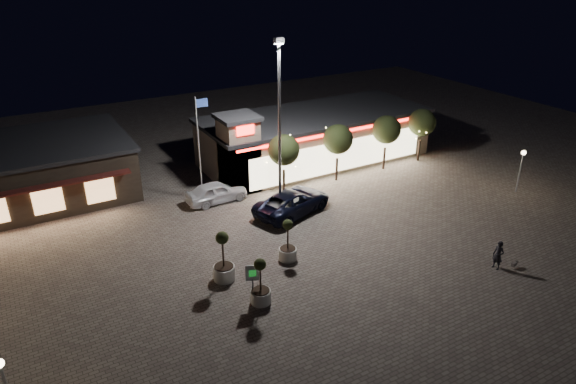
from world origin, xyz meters
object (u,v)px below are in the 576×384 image
pickup_truck (293,202)px  white_sedan (217,192)px  pedestrian (498,255)px  valet_sign (252,276)px  planter_mid (261,289)px  planter_left (224,265)px

pickup_truck → white_sedan: size_ratio=1.33×
pedestrian → white_sedan: bearing=-153.3°
valet_sign → planter_mid: bearing=-55.5°
white_sedan → pedestrian: bearing=-148.3°
pickup_truck → planter_mid: 10.75m
white_sedan → planter_left: bearing=158.3°
pedestrian → planter_left: planter_left is taller
pickup_truck → planter_mid: size_ratio=2.28×
pickup_truck → planter_mid: planter_mid is taller
white_sedan → planter_mid: (-2.75, -12.73, 0.04)m
valet_sign → pickup_truck: bearing=48.0°
white_sedan → planter_mid: size_ratio=1.72×
pickup_truck → planter_left: (-7.67, -5.32, 0.10)m
pickup_truck → pedestrian: bearing=-169.1°
planter_mid → valet_sign: size_ratio=1.24×
pedestrian → planter_mid: bearing=-112.9°
pickup_truck → pedestrian: size_ratio=3.44×
white_sedan → valet_sign: size_ratio=2.13×
pickup_truck → white_sedan: (-4.08, 4.43, -0.06)m
valet_sign → white_sedan: bearing=76.2°
pickup_truck → planter_left: size_ratio=2.00×
pickup_truck → planter_mid: bearing=122.3°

